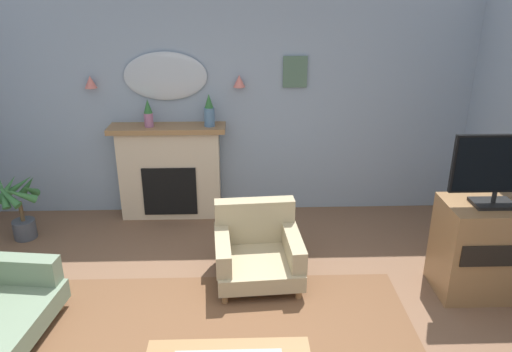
{
  "coord_description": "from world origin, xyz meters",
  "views": [
    {
      "loc": [
        0.15,
        -2.76,
        2.76
      ],
      "look_at": [
        0.3,
        1.8,
        0.93
      ],
      "focal_mm": 34.62,
      "sensor_mm": 36.0,
      "label": 1
    }
  ],
  "objects_px": {
    "armchair_by_coffee_table": "(257,248)",
    "wall_sconce_left": "(90,82)",
    "fireplace": "(170,173)",
    "mantel_vase_left": "(209,112)",
    "wall_mirror": "(165,76)",
    "potted_plant_small_fern": "(20,206)",
    "tv_cabinet": "(483,248)",
    "framed_picture": "(295,72)",
    "mantel_vase_right": "(148,113)",
    "wall_sconce_right": "(239,81)",
    "tv_flatscreen": "(500,169)"
  },
  "relations": [
    {
      "from": "wall_sconce_left",
      "to": "tv_cabinet",
      "type": "xyz_separation_m",
      "value": [
        3.93,
        -1.79,
        -1.21
      ]
    },
    {
      "from": "wall_mirror",
      "to": "mantel_vase_left",
      "type": "bearing_deg",
      "value": -18.78
    },
    {
      "from": "framed_picture",
      "to": "wall_sconce_left",
      "type": "bearing_deg",
      "value": -178.54
    },
    {
      "from": "tv_cabinet",
      "to": "potted_plant_small_fern",
      "type": "relative_size",
      "value": 1.19
    },
    {
      "from": "wall_mirror",
      "to": "tv_cabinet",
      "type": "xyz_separation_m",
      "value": [
        3.08,
        -1.84,
        -1.26
      ]
    },
    {
      "from": "fireplace",
      "to": "mantel_vase_left",
      "type": "xyz_separation_m",
      "value": [
        0.5,
        -0.03,
        0.76
      ]
    },
    {
      "from": "potted_plant_small_fern",
      "to": "mantel_vase_right",
      "type": "bearing_deg",
      "value": 19.46
    },
    {
      "from": "wall_sconce_left",
      "to": "wall_sconce_right",
      "type": "distance_m",
      "value": 1.7
    },
    {
      "from": "wall_sconce_left",
      "to": "framed_picture",
      "type": "bearing_deg",
      "value": 1.46
    },
    {
      "from": "tv_cabinet",
      "to": "armchair_by_coffee_table",
      "type": "bearing_deg",
      "value": 171.22
    },
    {
      "from": "mantel_vase_right",
      "to": "wall_mirror",
      "type": "bearing_deg",
      "value": 40.36
    },
    {
      "from": "tv_cabinet",
      "to": "potted_plant_small_fern",
      "type": "height_order",
      "value": "tv_cabinet"
    },
    {
      "from": "mantel_vase_left",
      "to": "wall_sconce_right",
      "type": "distance_m",
      "value": 0.5
    },
    {
      "from": "wall_sconce_right",
      "to": "potted_plant_small_fern",
      "type": "xyz_separation_m",
      "value": [
        -2.47,
        -0.62,
        -1.26
      ]
    },
    {
      "from": "mantel_vase_right",
      "to": "framed_picture",
      "type": "height_order",
      "value": "framed_picture"
    },
    {
      "from": "framed_picture",
      "to": "potted_plant_small_fern",
      "type": "height_order",
      "value": "framed_picture"
    },
    {
      "from": "potted_plant_small_fern",
      "to": "mantel_vase_left",
      "type": "bearing_deg",
      "value": 13.3
    },
    {
      "from": "mantel_vase_left",
      "to": "wall_sconce_right",
      "type": "relative_size",
      "value": 2.7
    },
    {
      "from": "mantel_vase_right",
      "to": "framed_picture",
      "type": "xyz_separation_m",
      "value": [
        1.7,
        0.18,
        0.43
      ]
    },
    {
      "from": "fireplace",
      "to": "tv_flatscreen",
      "type": "distance_m",
      "value": 3.59
    },
    {
      "from": "mantel_vase_right",
      "to": "tv_flatscreen",
      "type": "distance_m",
      "value": 3.69
    },
    {
      "from": "armchair_by_coffee_table",
      "to": "wall_sconce_left",
      "type": "bearing_deg",
      "value": 141.7
    },
    {
      "from": "wall_sconce_left",
      "to": "tv_flatscreen",
      "type": "xyz_separation_m",
      "value": [
        3.93,
        -1.81,
        -0.41
      ]
    },
    {
      "from": "mantel_vase_left",
      "to": "wall_mirror",
      "type": "height_order",
      "value": "wall_mirror"
    },
    {
      "from": "fireplace",
      "to": "wall_sconce_left",
      "type": "relative_size",
      "value": 9.71
    },
    {
      "from": "wall_mirror",
      "to": "armchair_by_coffee_table",
      "type": "height_order",
      "value": "wall_mirror"
    },
    {
      "from": "mantel_vase_right",
      "to": "wall_sconce_right",
      "type": "bearing_deg",
      "value": 6.52
    },
    {
      "from": "armchair_by_coffee_table",
      "to": "tv_flatscreen",
      "type": "height_order",
      "value": "tv_flatscreen"
    },
    {
      "from": "wall_sconce_right",
      "to": "framed_picture",
      "type": "relative_size",
      "value": 0.39
    },
    {
      "from": "mantel_vase_left",
      "to": "wall_sconce_right",
      "type": "height_order",
      "value": "wall_sconce_right"
    },
    {
      "from": "mantel_vase_right",
      "to": "tv_flatscreen",
      "type": "xyz_separation_m",
      "value": [
        3.28,
        -1.69,
        -0.07
      ]
    },
    {
      "from": "mantel_vase_right",
      "to": "tv_cabinet",
      "type": "xyz_separation_m",
      "value": [
        3.28,
        -1.67,
        -0.87
      ]
    },
    {
      "from": "armchair_by_coffee_table",
      "to": "tv_flatscreen",
      "type": "distance_m",
      "value": 2.3
    },
    {
      "from": "wall_sconce_left",
      "to": "armchair_by_coffee_table",
      "type": "bearing_deg",
      "value": -38.3
    },
    {
      "from": "armchair_by_coffee_table",
      "to": "tv_flatscreen",
      "type": "xyz_separation_m",
      "value": [
        2.07,
        -0.34,
        0.94
      ]
    },
    {
      "from": "mantel_vase_right",
      "to": "wall_sconce_right",
      "type": "relative_size",
      "value": 2.3
    },
    {
      "from": "fireplace",
      "to": "wall_sconce_left",
      "type": "height_order",
      "value": "wall_sconce_left"
    },
    {
      "from": "wall_sconce_left",
      "to": "tv_flatscreen",
      "type": "bearing_deg",
      "value": -24.71
    },
    {
      "from": "fireplace",
      "to": "wall_mirror",
      "type": "bearing_deg",
      "value": 90.0
    },
    {
      "from": "wall_mirror",
      "to": "wall_sconce_left",
      "type": "bearing_deg",
      "value": -176.63
    },
    {
      "from": "wall_sconce_left",
      "to": "framed_picture",
      "type": "distance_m",
      "value": 2.35
    },
    {
      "from": "mantel_vase_right",
      "to": "framed_picture",
      "type": "distance_m",
      "value": 1.76
    },
    {
      "from": "potted_plant_small_fern",
      "to": "fireplace",
      "type": "bearing_deg",
      "value": 18.11
    },
    {
      "from": "fireplace",
      "to": "mantel_vase_left",
      "type": "relative_size",
      "value": 3.59
    },
    {
      "from": "wall_sconce_right",
      "to": "framed_picture",
      "type": "bearing_deg",
      "value": 5.27
    },
    {
      "from": "wall_sconce_left",
      "to": "wall_sconce_right",
      "type": "bearing_deg",
      "value": 0.0
    },
    {
      "from": "fireplace",
      "to": "potted_plant_small_fern",
      "type": "height_order",
      "value": "fireplace"
    },
    {
      "from": "wall_sconce_right",
      "to": "tv_flatscreen",
      "type": "distance_m",
      "value": 2.9
    },
    {
      "from": "fireplace",
      "to": "tv_cabinet",
      "type": "distance_m",
      "value": 3.52
    },
    {
      "from": "framed_picture",
      "to": "tv_cabinet",
      "type": "bearing_deg",
      "value": -49.47
    }
  ]
}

